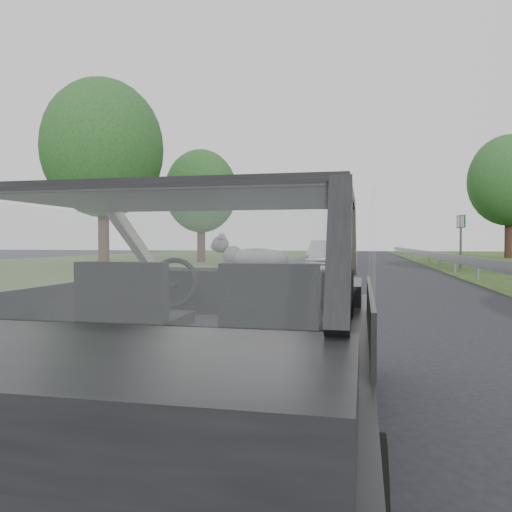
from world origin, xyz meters
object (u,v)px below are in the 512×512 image
at_px(highway_sign, 461,242).
at_px(other_car, 325,253).
at_px(subject_car, 215,321).
at_px(cat, 256,257).

bearing_deg(highway_sign, other_car, 162.25).
height_order(subject_car, cat, subject_car).
bearing_deg(highway_sign, cat, -114.90).
relative_size(other_car, highway_sign, 1.63).
relative_size(subject_car, highway_sign, 1.64).
height_order(subject_car, other_car, subject_car).
bearing_deg(highway_sign, subject_car, -114.80).
xyz_separation_m(cat, highway_sign, (5.09, 20.66, 0.13)).
bearing_deg(cat, subject_car, -97.96).
bearing_deg(other_car, highway_sign, -4.98).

